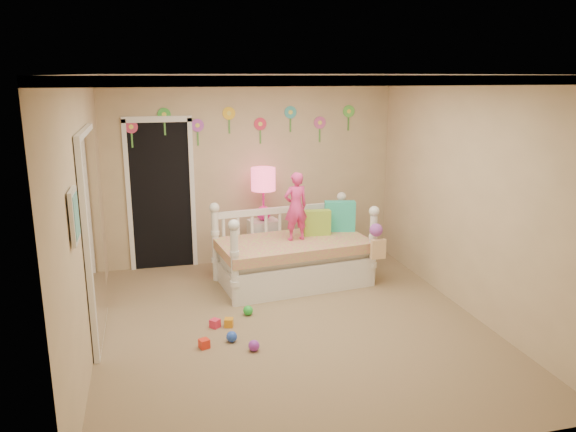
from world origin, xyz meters
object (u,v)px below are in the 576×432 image
object	(u,v)px
daybed	(293,244)
child	(296,206)
table_lamp	(263,186)
nightstand	(264,243)

from	to	relation	value
daybed	child	world-z (taller)	child
daybed	table_lamp	distance (m)	0.98
child	nightstand	xyz separation A→B (m)	(-0.26, 0.72, -0.67)
child	table_lamp	xyz separation A→B (m)	(-0.26, 0.72, 0.14)
child	table_lamp	size ratio (longest dim) A/B	1.20
nightstand	table_lamp	distance (m)	0.81
table_lamp	daybed	bearing A→B (deg)	-72.35
child	nightstand	distance (m)	1.02
daybed	table_lamp	world-z (taller)	table_lamp
child	table_lamp	world-z (taller)	child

